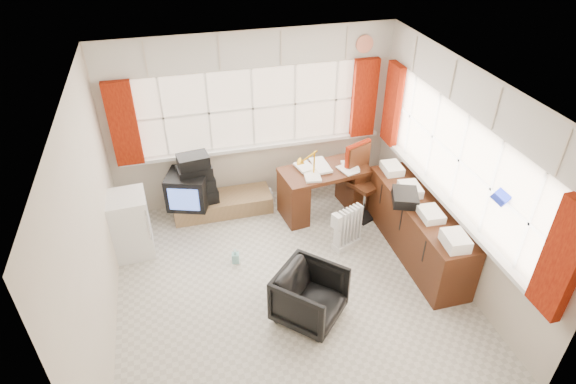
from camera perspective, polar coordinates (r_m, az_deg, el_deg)
The scene contains 19 objects.
ground at distance 5.90m, azimuth 0.19°, elevation -11.01°, with size 4.00×4.00×0.00m, color beige.
room_walls at distance 4.95m, azimuth 0.22°, elevation 1.35°, with size 4.00×4.00×4.00m.
window_back at distance 6.87m, azimuth -3.98°, elevation 5.91°, with size 3.70×0.12×3.60m.
window_right at distance 5.98m, azimuth 18.52°, elevation -0.65°, with size 0.12×3.70×3.60m.
curtains at distance 5.99m, azimuth 6.55°, elevation 6.81°, with size 3.83×3.83×1.15m.
overhead_cabinets at distance 5.75m, azimuth 7.41°, elevation 14.18°, with size 3.98×3.98×0.48m.
desk at distance 6.85m, azimuth 4.30°, elevation 0.45°, with size 1.30×0.76×0.75m.
desk_lamp at distance 6.43m, azimuth 3.14°, elevation 4.13°, with size 0.14×0.11×0.38m.
task_chair at distance 6.85m, azimuth 8.64°, elevation 1.78°, with size 0.58×0.60×1.06m.
office_chair at distance 5.35m, azimuth 2.61°, elevation -12.21°, with size 0.67×0.68×0.62m, color black.
radiator at distance 6.34m, azimuth 7.08°, elevation -4.63°, with size 0.43×0.30×0.60m.
credenza at distance 6.33m, azimuth 15.07°, elevation -4.06°, with size 0.50×2.00×0.85m.
file_tray at distance 6.08m, azimuth 13.70°, elevation -0.62°, with size 0.30×0.39×0.13m, color black.
tv_bench at distance 7.05m, azimuth -7.74°, elevation -1.39°, with size 1.40×0.50×0.25m, color #9B794D.
crt_tv at distance 6.77m, azimuth -11.74°, elevation 0.29°, with size 0.67×0.64×0.49m.
hifi_stack at distance 6.76m, azimuth -10.89°, elevation 1.30°, with size 0.58×0.41×0.74m.
mini_fridge at distance 6.41m, azimuth -18.29°, elevation -3.71°, with size 0.53×0.53×0.86m.
spray_bottle_a at distance 7.12m, azimuth -2.12°, elevation -0.49°, with size 0.11×0.11×0.28m, color white.
spray_bottle_b at distance 6.17m, azimuth -6.25°, elevation -7.54°, with size 0.09×0.09×0.20m, color #8FD6D3.
Camera 1 is at (-1.08, -4.03, 4.17)m, focal length 30.00 mm.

